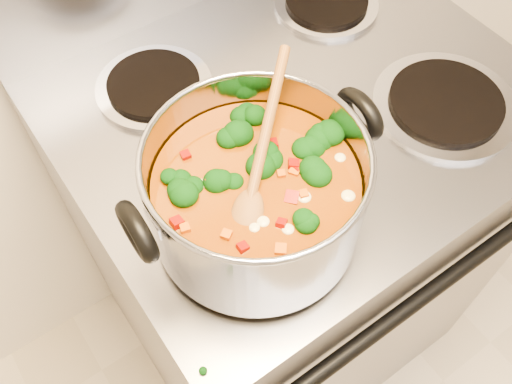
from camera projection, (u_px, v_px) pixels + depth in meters
electric_range at (285, 237)px, 1.27m from camera, size 0.74×0.67×1.08m
stockpot at (256, 195)px, 0.69m from camera, size 0.32×0.27×0.16m
wooden_spoon at (258, 168)px, 0.66m from camera, size 0.19×0.18×0.09m
cooktop_crumbs at (164, 186)px, 0.79m from camera, size 0.28×0.33×0.01m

